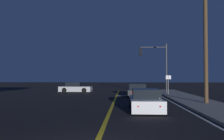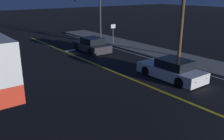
# 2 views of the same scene
# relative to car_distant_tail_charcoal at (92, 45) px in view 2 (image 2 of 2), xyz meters

# --- Properties ---
(sidewalk_right) EXTENTS (3.20, 38.34, 0.15)m
(sidewalk_right) POSITION_rel_car_distant_tail_charcoal_xyz_m (4.43, -7.66, -0.51)
(sidewalk_right) COLOR gray
(sidewalk_right) RESTS_ON ground
(lane_line_center) EXTENTS (0.20, 36.21, 0.01)m
(lane_line_center) POSITION_rel_car_distant_tail_charcoal_xyz_m (-2.20, -7.66, -0.58)
(lane_line_center) COLOR gold
(lane_line_center) RESTS_ON ground
(lane_line_edge_right) EXTENTS (0.16, 36.21, 0.01)m
(lane_line_edge_right) POSITION_rel_car_distant_tail_charcoal_xyz_m (2.58, -7.66, -0.58)
(lane_line_edge_right) COLOR silver
(lane_line_edge_right) RESTS_ON ground
(stop_bar) EXTENTS (5.03, 0.50, 0.01)m
(stop_bar) POSITION_rel_car_distant_tail_charcoal_xyz_m (0.32, 1.49, -0.58)
(stop_bar) COLOR silver
(stop_bar) RESTS_ON ground
(car_distant_tail_charcoal) EXTENTS (2.10, 4.41, 1.34)m
(car_distant_tail_charcoal) POSITION_rel_car_distant_tail_charcoal_xyz_m (0.00, 0.00, 0.00)
(car_distant_tail_charcoal) COLOR #2D2D33
(car_distant_tail_charcoal) RESTS_ON ground
(car_side_waiting_white) EXTENTS (1.96, 4.61, 1.34)m
(car_side_waiting_white) POSITION_rel_car_distant_tail_charcoal_xyz_m (-0.02, -9.77, 0.00)
(car_side_waiting_white) COLOR silver
(car_side_waiting_white) RESTS_ON ground
(traffic_signal_near_right) EXTENTS (3.27, 0.28, 5.98)m
(traffic_signal_near_right) POSITION_rel_car_distant_tail_charcoal_xyz_m (2.52, 3.79, 3.36)
(traffic_signal_near_right) COLOR #38383D
(traffic_signal_near_right) RESTS_ON ground
(street_sign_corner) EXTENTS (0.56, 0.07, 2.26)m
(street_sign_corner) POSITION_rel_car_distant_tail_charcoal_xyz_m (3.33, 0.99, 0.95)
(street_sign_corner) COLOR slate
(street_sign_corner) RESTS_ON ground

